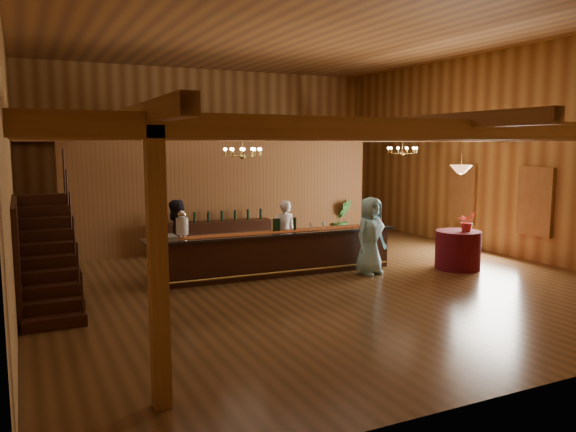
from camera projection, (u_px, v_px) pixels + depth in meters
name	position (u px, v px, depth m)	size (l,w,h in m)	color
floor	(298.00, 271.00, 13.31)	(14.00, 14.00, 0.00)	brown
ceiling	(298.00, 32.00, 12.60)	(14.00, 14.00, 0.00)	#98622C
wall_back	(206.00, 151.00, 19.22)	(12.00, 0.10, 5.50)	#A57A3E
wall_front	(560.00, 165.00, 6.70)	(12.00, 0.10, 5.50)	#A57A3E
wall_left	(9.00, 157.00, 10.38)	(0.10, 14.00, 5.50)	#A57A3E
wall_right	(491.00, 153.00, 15.53)	(0.10, 14.00, 5.50)	#A57A3E
beam_grid	(288.00, 134.00, 13.35)	(11.90, 13.90, 0.39)	#99683F
support_posts	(308.00, 206.00, 12.66)	(9.20, 10.20, 3.20)	#99683F
partition_wall	(227.00, 195.00, 16.03)	(9.00, 0.18, 3.10)	brown
window_right_front	(535.00, 201.00, 14.23)	(0.12, 1.05, 1.75)	white
window_right_back	(463.00, 193.00, 16.55)	(0.12, 1.05, 1.75)	white
staircase	(48.00, 255.00, 10.18)	(1.00, 2.80, 2.00)	black
backroom_boxes	(213.00, 221.00, 18.03)	(4.10, 0.60, 1.10)	black
tasting_bar	(275.00, 253.00, 12.87)	(5.99, 0.96, 1.01)	black
beverage_dispenser	(182.00, 225.00, 11.96)	(0.26, 0.26, 0.60)	silver
glass_rack_tray	(164.00, 238.00, 11.74)	(0.50, 0.50, 0.10)	gray
raffle_drum	(375.00, 219.00, 13.80)	(0.34, 0.24, 0.30)	brown
bar_bottle_0	(274.00, 225.00, 12.90)	(0.07, 0.07, 0.30)	black
bar_bottle_1	(276.00, 225.00, 12.92)	(0.07, 0.07, 0.30)	black
bar_bottle_2	(279.00, 225.00, 12.95)	(0.07, 0.07, 0.30)	black
bar_bottle_3	(295.00, 224.00, 13.11)	(0.07, 0.07, 0.30)	black
backbar_shelf	(216.00, 237.00, 15.55)	(3.12, 0.49, 0.88)	black
round_table	(458.00, 250.00, 13.51)	(1.07, 1.07, 0.92)	#410A16
chandelier_left	(243.00, 152.00, 11.79)	(0.80, 0.80, 0.52)	#B09343
chandelier_right	(402.00, 150.00, 15.52)	(0.80, 0.80, 0.53)	#B09343
pendant_lamp	(461.00, 169.00, 13.26)	(0.52, 0.52, 0.90)	#B09343
bartender	(284.00, 233.00, 13.84)	(0.59, 0.39, 1.63)	white
staff_second	(175.00, 239.00, 12.54)	(0.86, 0.67, 1.77)	black
guest	(370.00, 236.00, 12.90)	(0.88, 0.57, 1.80)	#8ED3E7
floor_plant	(341.00, 220.00, 17.65)	(0.70, 0.56, 1.26)	#32722F
table_flowers	(467.00, 221.00, 13.39)	(0.43, 0.37, 0.48)	red
table_vase	(467.00, 226.00, 13.37)	(0.14, 0.14, 0.27)	#B09343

